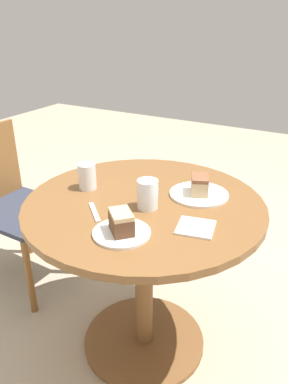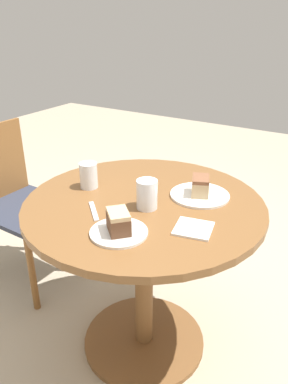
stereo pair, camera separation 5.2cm
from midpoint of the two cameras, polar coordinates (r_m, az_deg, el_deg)
name	(u,v)px [view 2 (the right image)]	position (r m, az deg, el deg)	size (l,w,h in m)	color
ground_plane	(144,341)	(1.97, 0.82, -21.76)	(8.00, 8.00, 0.00)	tan
table	(144,244)	(1.60, 0.95, -8.01)	(0.97, 0.97, 0.77)	brown
chair	(18,202)	(2.23, -18.05, -1.47)	(0.44, 0.49, 0.90)	brown
plate_near	(200,195)	(1.56, 9.44, -0.47)	(0.24, 0.24, 0.01)	silver
plate_far	(119,232)	(1.28, -2.68, -6.18)	(0.20, 0.20, 0.01)	silver
cake_slice_near	(200,186)	(1.54, 9.55, 0.95)	(0.12, 0.10, 0.07)	tan
cake_slice_far	(118,222)	(1.26, -2.72, -4.53)	(0.12, 0.12, 0.08)	brown
glass_lemonade	(89,177)	(1.61, -7.51, 2.34)	(0.08, 0.08, 0.11)	beige
glass_water	(147,196)	(1.43, 1.51, -0.63)	(0.08, 0.08, 0.11)	silver
napkin_stack	(193,228)	(1.32, 8.69, -5.53)	(0.15, 0.15, 0.01)	white
spoon	(94,211)	(1.43, -6.62, -2.90)	(0.12, 0.12, 0.00)	silver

